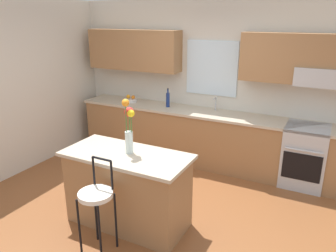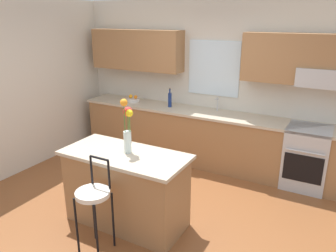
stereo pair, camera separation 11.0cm
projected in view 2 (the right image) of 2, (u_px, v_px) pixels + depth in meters
ground_plane at (153, 211)px, 4.30m from camera, size 14.00×14.00×0.00m
wall_left at (26, 86)px, 5.29m from camera, size 0.12×4.60×2.70m
back_wall_assembly at (215, 74)px, 5.46m from camera, size 5.60×0.50×2.70m
counter_run at (205, 138)px, 5.57m from camera, size 4.56×0.64×0.92m
sink_faucet at (217, 103)px, 5.43m from camera, size 0.02×0.13×0.23m
oven_range at (306, 157)px, 4.81m from camera, size 0.60×0.64×0.92m
kitchen_island at (126, 188)px, 3.93m from camera, size 1.49×0.71×0.92m
bar_stool_near at (94, 197)px, 3.41m from camera, size 0.36×0.36×1.04m
flower_vase at (127, 125)px, 3.71m from camera, size 0.15×0.16×0.64m
fruit_bowl_oranges at (133, 99)px, 6.07m from camera, size 0.24×0.24×0.13m
bottle_olive_oil at (170, 100)px, 5.69m from camera, size 0.06×0.06×0.33m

